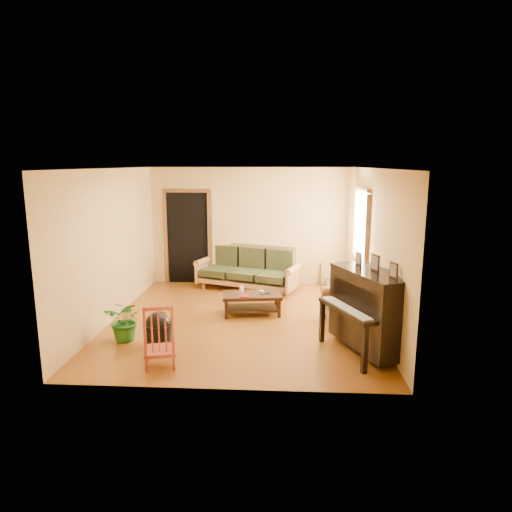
# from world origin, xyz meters

# --- Properties ---
(floor) EXTENTS (5.00, 5.00, 0.00)m
(floor) POSITION_xyz_m (0.00, 0.00, 0.00)
(floor) COLOR #63320D
(floor) RESTS_ON ground
(doorway) EXTENTS (1.08, 0.16, 2.05)m
(doorway) POSITION_xyz_m (-1.45, 2.48, 1.02)
(doorway) COLOR black
(doorway) RESTS_ON floor
(window) EXTENTS (0.12, 1.36, 1.46)m
(window) POSITION_xyz_m (2.21, 1.30, 1.50)
(window) COLOR white
(window) RESTS_ON right_wall
(sofa) EXTENTS (2.35, 1.60, 0.93)m
(sofa) POSITION_xyz_m (-0.08, 1.97, 0.47)
(sofa) COLOR #8F5D34
(sofa) RESTS_ON floor
(coffee_table) EXTENTS (1.11, 0.71, 0.38)m
(coffee_table) POSITION_xyz_m (0.15, 0.32, 0.19)
(coffee_table) COLOR black
(coffee_table) RESTS_ON floor
(armchair) EXTENTS (1.06, 1.08, 0.84)m
(armchair) POSITION_xyz_m (1.83, -0.01, 0.42)
(armchair) COLOR #8F5D34
(armchair) RESTS_ON floor
(piano) EXTENTS (1.27, 1.57, 1.20)m
(piano) POSITION_xyz_m (1.95, -1.26, 0.60)
(piano) COLOR black
(piano) RESTS_ON floor
(footstool) EXTENTS (0.53, 0.53, 0.40)m
(footstool) POSITION_xyz_m (-1.14, -1.23, 0.20)
(footstool) COLOR black
(footstool) RESTS_ON floor
(red_chair) EXTENTS (0.50, 0.53, 0.88)m
(red_chair) POSITION_xyz_m (-0.93, -1.90, 0.44)
(red_chair) COLOR maroon
(red_chair) RESTS_ON floor
(leaning_frame) EXTENTS (0.41, 0.10, 0.54)m
(leaning_frame) POSITION_xyz_m (1.76, 2.39, 0.27)
(leaning_frame) COLOR #B0943A
(leaning_frame) RESTS_ON floor
(ceramic_crock) EXTENTS (0.23, 0.23, 0.25)m
(ceramic_crock) POSITION_xyz_m (1.77, 2.19, 0.13)
(ceramic_crock) COLOR #34509E
(ceramic_crock) RESTS_ON floor
(potted_plant) EXTENTS (0.64, 0.57, 0.66)m
(potted_plant) POSITION_xyz_m (-1.69, -1.05, 0.33)
(potted_plant) COLOR #1F5A19
(potted_plant) RESTS_ON floor
(book) EXTENTS (0.17, 0.21, 0.02)m
(book) POSITION_xyz_m (-0.05, 0.16, 0.39)
(book) COLOR maroon
(book) RESTS_ON coffee_table
(candle) EXTENTS (0.08, 0.08, 0.12)m
(candle) POSITION_xyz_m (-0.04, 0.41, 0.44)
(candle) COLOR white
(candle) RESTS_ON coffee_table
(glass_jar) EXTENTS (0.10, 0.10, 0.06)m
(glass_jar) POSITION_xyz_m (0.31, 0.35, 0.41)
(glass_jar) COLOR silver
(glass_jar) RESTS_ON coffee_table
(remote) EXTENTS (0.15, 0.07, 0.01)m
(remote) POSITION_xyz_m (0.39, 0.32, 0.39)
(remote) COLOR black
(remote) RESTS_ON coffee_table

